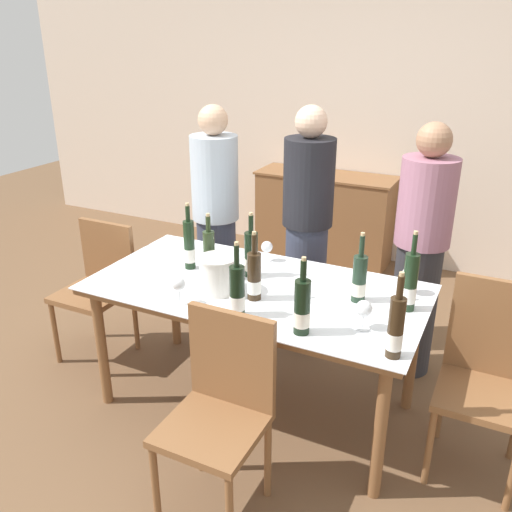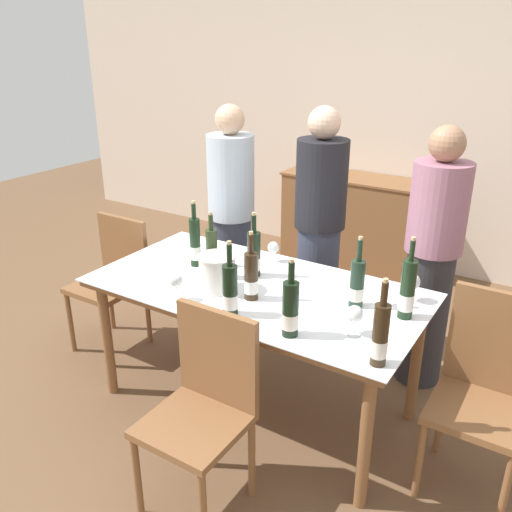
{
  "view_description": "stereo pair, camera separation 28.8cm",
  "coord_description": "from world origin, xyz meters",
  "px_view_note": "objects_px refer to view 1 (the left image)",
  "views": [
    {
      "loc": [
        1.17,
        -2.39,
        2.06
      ],
      "look_at": [
        0.0,
        0.0,
        0.96
      ],
      "focal_mm": 38.0,
      "sensor_mm": 36.0,
      "label": 1
    },
    {
      "loc": [
        1.42,
        -2.25,
        2.06
      ],
      "look_at": [
        0.0,
        0.0,
        0.96
      ],
      "focal_mm": 38.0,
      "sensor_mm": 36.0,
      "label": 2
    }
  ],
  "objects_px": {
    "wine_bottle_2": "(209,257)",
    "wine_bottle_6": "(302,308)",
    "wine_bottle_0": "(237,292)",
    "dining_table": "(256,298)",
    "wine_bottle_3": "(254,277)",
    "wine_bottle_5": "(396,328)",
    "wine_glass_0": "(179,285)",
    "person_host": "(216,221)",
    "person_guest_left": "(307,232)",
    "sideboard_cabinet": "(324,217)",
    "wine_bottle_1": "(189,246)",
    "ice_bucket": "(218,274)",
    "chair_near_front": "(221,402)",
    "chair_left_end": "(100,280)",
    "wine_glass_2": "(364,310)",
    "wine_bottle_7": "(359,279)",
    "person_guest_right": "(420,255)",
    "chair_right_end": "(487,368)",
    "wine_bottle_4": "(251,255)",
    "wine_bottle_8": "(410,284)",
    "wine_glass_1": "(410,275)",
    "wine_glass_3": "(267,248)"
  },
  "relations": [
    {
      "from": "wine_bottle_4",
      "to": "person_host",
      "type": "xyz_separation_m",
      "value": [
        -0.61,
        0.66,
        -0.09
      ]
    },
    {
      "from": "wine_bottle_7",
      "to": "sideboard_cabinet",
      "type": "bearing_deg",
      "value": 113.19
    },
    {
      "from": "wine_bottle_0",
      "to": "chair_near_front",
      "type": "xyz_separation_m",
      "value": [
        0.11,
        -0.36,
        -0.36
      ]
    },
    {
      "from": "wine_bottle_0",
      "to": "wine_bottle_4",
      "type": "relative_size",
      "value": 1.03
    },
    {
      "from": "person_host",
      "to": "person_guest_left",
      "type": "xyz_separation_m",
      "value": [
        0.69,
        0.02,
        0.02
      ]
    },
    {
      "from": "wine_bottle_3",
      "to": "chair_near_front",
      "type": "height_order",
      "value": "wine_bottle_3"
    },
    {
      "from": "sideboard_cabinet",
      "to": "wine_glass_1",
      "type": "height_order",
      "value": "wine_glass_1"
    },
    {
      "from": "wine_bottle_2",
      "to": "wine_bottle_4",
      "type": "xyz_separation_m",
      "value": [
        0.19,
        0.14,
        -0.01
      ]
    },
    {
      "from": "wine_glass_1",
      "to": "chair_left_end",
      "type": "relative_size",
      "value": 0.17
    },
    {
      "from": "chair_right_end",
      "to": "wine_bottle_3",
      "type": "bearing_deg",
      "value": -168.92
    },
    {
      "from": "wine_bottle_2",
      "to": "wine_bottle_6",
      "type": "bearing_deg",
      "value": -25.37
    },
    {
      "from": "wine_glass_3",
      "to": "wine_glass_0",
      "type": "bearing_deg",
      "value": -102.93
    },
    {
      "from": "ice_bucket",
      "to": "wine_bottle_2",
      "type": "distance_m",
      "value": 0.17
    },
    {
      "from": "ice_bucket",
      "to": "person_guest_left",
      "type": "bearing_deg",
      "value": 81.53
    },
    {
      "from": "wine_bottle_6",
      "to": "wine_glass_3",
      "type": "height_order",
      "value": "wine_bottle_6"
    },
    {
      "from": "ice_bucket",
      "to": "wine_glass_2",
      "type": "xyz_separation_m",
      "value": [
        0.8,
        -0.04,
        -0.01
      ]
    },
    {
      "from": "wine_bottle_1",
      "to": "chair_near_front",
      "type": "relative_size",
      "value": 0.42
    },
    {
      "from": "wine_bottle_5",
      "to": "wine_bottle_8",
      "type": "bearing_deg",
      "value": 94.29
    },
    {
      "from": "wine_bottle_5",
      "to": "wine_glass_0",
      "type": "xyz_separation_m",
      "value": [
        -1.09,
        0.01,
        -0.03
      ]
    },
    {
      "from": "sideboard_cabinet",
      "to": "wine_glass_3",
      "type": "height_order",
      "value": "wine_glass_3"
    },
    {
      "from": "ice_bucket",
      "to": "chair_right_end",
      "type": "distance_m",
      "value": 1.41
    },
    {
      "from": "dining_table",
      "to": "wine_bottle_5",
      "type": "relative_size",
      "value": 4.62
    },
    {
      "from": "wine_bottle_5",
      "to": "person_guest_right",
      "type": "distance_m",
      "value": 1.16
    },
    {
      "from": "wine_bottle_0",
      "to": "person_host",
      "type": "bearing_deg",
      "value": 124.51
    },
    {
      "from": "person_host",
      "to": "person_guest_left",
      "type": "relative_size",
      "value": 0.98
    },
    {
      "from": "wine_bottle_7",
      "to": "chair_near_front",
      "type": "height_order",
      "value": "wine_bottle_7"
    },
    {
      "from": "ice_bucket",
      "to": "wine_bottle_1",
      "type": "relative_size",
      "value": 0.52
    },
    {
      "from": "ice_bucket",
      "to": "wine_bottle_1",
      "type": "distance_m",
      "value": 0.36
    },
    {
      "from": "wine_bottle_0",
      "to": "chair_left_end",
      "type": "distance_m",
      "value": 1.38
    },
    {
      "from": "wine_bottle_5",
      "to": "wine_glass_0",
      "type": "distance_m",
      "value": 1.09
    },
    {
      "from": "dining_table",
      "to": "wine_bottle_0",
      "type": "relative_size",
      "value": 4.71
    },
    {
      "from": "chair_near_front",
      "to": "chair_left_end",
      "type": "distance_m",
      "value": 1.58
    },
    {
      "from": "dining_table",
      "to": "person_guest_left",
      "type": "relative_size",
      "value": 1.1
    },
    {
      "from": "dining_table",
      "to": "wine_bottle_3",
      "type": "bearing_deg",
      "value": -67.52
    },
    {
      "from": "wine_bottle_3",
      "to": "wine_bottle_0",
      "type": "bearing_deg",
      "value": -87.97
    },
    {
      "from": "wine_bottle_0",
      "to": "wine_bottle_5",
      "type": "height_order",
      "value": "wine_bottle_5"
    },
    {
      "from": "wine_glass_0",
      "to": "wine_glass_1",
      "type": "relative_size",
      "value": 0.97
    },
    {
      "from": "wine_bottle_0",
      "to": "wine_glass_2",
      "type": "height_order",
      "value": "wine_bottle_0"
    },
    {
      "from": "wine_bottle_6",
      "to": "wine_bottle_0",
      "type": "bearing_deg",
      "value": 177.61
    },
    {
      "from": "chair_near_front",
      "to": "person_host",
      "type": "xyz_separation_m",
      "value": [
        -0.87,
        1.47,
        0.27
      ]
    },
    {
      "from": "chair_right_end",
      "to": "wine_bottle_1",
      "type": "bearing_deg",
      "value": -178.79
    },
    {
      "from": "person_guest_left",
      "to": "person_guest_right",
      "type": "height_order",
      "value": "person_guest_left"
    },
    {
      "from": "chair_right_end",
      "to": "person_host",
      "type": "relative_size",
      "value": 0.61
    },
    {
      "from": "wine_bottle_1",
      "to": "sideboard_cabinet",
      "type": "bearing_deg",
      "value": 88.78
    },
    {
      "from": "wine_bottle_2",
      "to": "chair_left_end",
      "type": "height_order",
      "value": "wine_bottle_2"
    },
    {
      "from": "dining_table",
      "to": "person_guest_left",
      "type": "distance_m",
      "value": 0.81
    },
    {
      "from": "wine_bottle_3",
      "to": "wine_bottle_6",
      "type": "distance_m",
      "value": 0.41
    },
    {
      "from": "sideboard_cabinet",
      "to": "wine_bottle_5",
      "type": "relative_size",
      "value": 3.29
    },
    {
      "from": "wine_bottle_2",
      "to": "wine_bottle_8",
      "type": "distance_m",
      "value": 1.08
    },
    {
      "from": "wine_bottle_3",
      "to": "person_host",
      "type": "height_order",
      "value": "person_host"
    }
  ]
}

